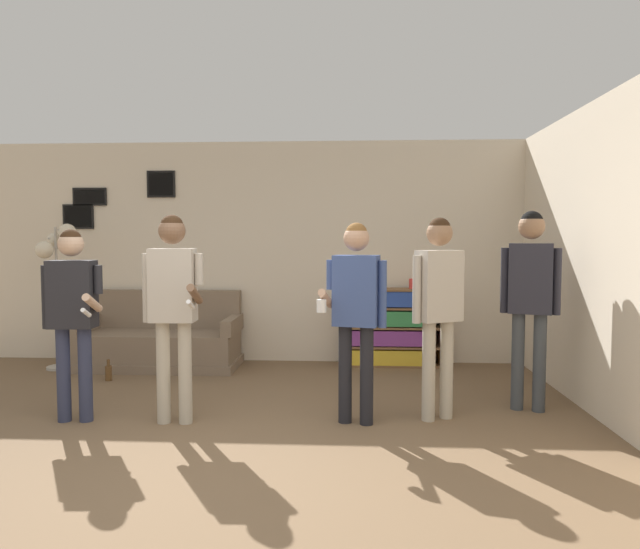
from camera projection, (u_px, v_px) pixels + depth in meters
name	position (u px, v px, depth m)	size (l,w,h in m)	color
ground_plane	(186.00, 492.00, 3.42)	(20.00, 20.00, 0.00)	brown
wall_back	(270.00, 252.00, 7.04)	(8.50, 0.08, 2.70)	beige
wall_right	(590.00, 258.00, 5.01)	(0.06, 6.09, 2.70)	beige
couch	(161.00, 342.00, 6.76)	(1.87, 0.80, 0.89)	#7A6651
bookshelf	(391.00, 327.00, 6.80)	(1.19, 0.30, 0.92)	brown
floor_lamp	(56.00, 255.00, 6.57)	(0.41, 0.44, 1.69)	#ADA89E
person_player_foreground_left	(72.00, 305.00, 4.68)	(0.51, 0.43, 1.60)	#2D334C
person_player_foreground_center	(173.00, 295.00, 4.63)	(0.50, 0.45, 1.71)	#B7AD99
person_watcher_holding_cup	(356.00, 301.00, 4.62)	(0.55, 0.39, 1.65)	black
person_spectator_near_bookshelf	(439.00, 296.00, 4.73)	(0.45, 0.34, 1.69)	#B7AD99
person_spectator_far_right	(530.00, 288.00, 4.97)	(0.48, 0.30, 1.76)	#3D4247
bottle_on_floor	(108.00, 372.00, 6.09)	(0.07, 0.07, 0.23)	brown
drinking_cup	(412.00, 284.00, 6.75)	(0.08, 0.08, 0.12)	red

